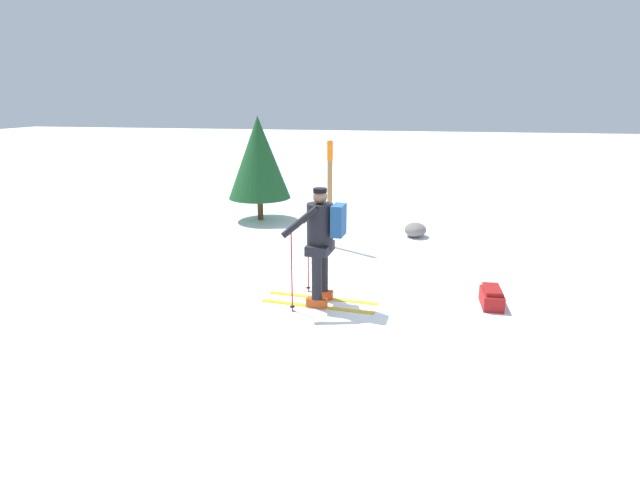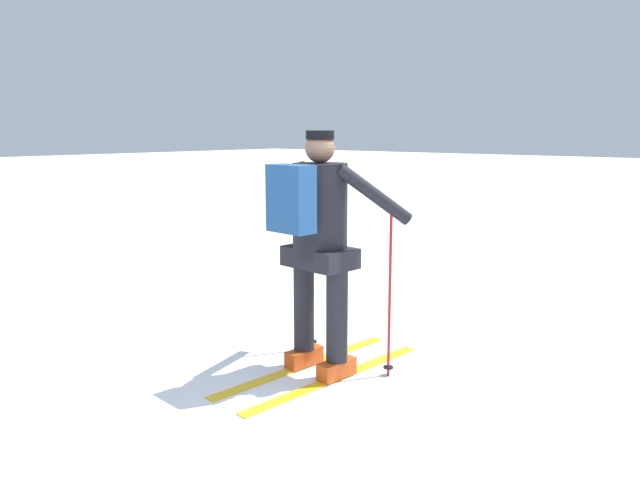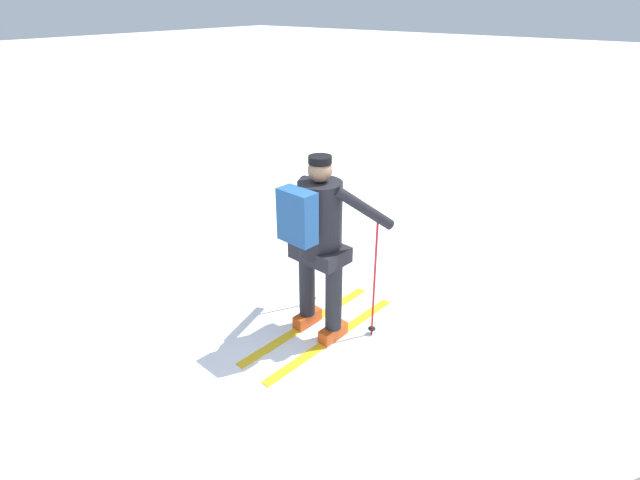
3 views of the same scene
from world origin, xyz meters
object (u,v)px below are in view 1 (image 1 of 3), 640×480
at_px(trail_marker, 330,187).
at_px(rock_boulder, 415,230).
at_px(dropped_backpack, 492,297).
at_px(skier, 321,237).
at_px(pine_tree, 259,158).

height_order(trail_marker, rock_boulder, trail_marker).
relative_size(dropped_backpack, rock_boulder, 0.99).
bearing_deg(rock_boulder, skier, 162.09).
distance_m(rock_boulder, pine_tree, 4.14).
height_order(skier, dropped_backpack, skier).
xyz_separation_m(dropped_backpack, pine_tree, (4.49, 4.97, 1.41)).
bearing_deg(trail_marker, rock_boulder, -57.04).
bearing_deg(trail_marker, dropped_backpack, -131.50).
relative_size(trail_marker, rock_boulder, 3.83).
bearing_deg(dropped_backpack, trail_marker, 48.50).
distance_m(trail_marker, pine_tree, 2.89).
xyz_separation_m(skier, rock_boulder, (4.02, -1.30, -0.85)).
bearing_deg(skier, rock_boulder, -17.91).
bearing_deg(skier, trail_marker, 7.96).
bearing_deg(dropped_backpack, rock_boulder, 17.61).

